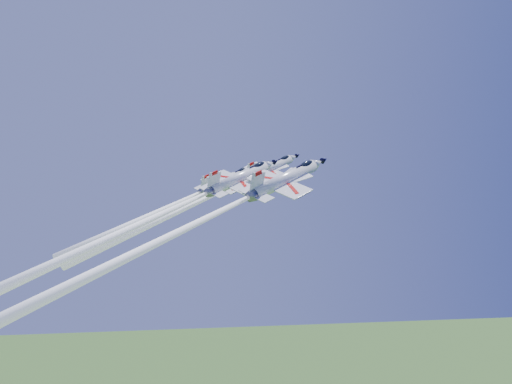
{
  "coord_description": "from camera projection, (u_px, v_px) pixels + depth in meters",
  "views": [
    {
      "loc": [
        -14.36,
        -97.97,
        96.9
      ],
      "look_at": [
        0.0,
        0.0,
        96.45
      ],
      "focal_mm": 40.0,
      "sensor_mm": 36.0,
      "label": 1
    }
  ],
  "objects": [
    {
      "name": "jet_lead",
      "position": [
        205.0,
        199.0,
        96.1
      ],
      "size": [
        29.02,
        24.59,
        32.48
      ],
      "rotation": [
        0.38,
        0.31,
        -0.92
      ],
      "color": "silver"
    },
    {
      "name": "jet_left",
      "position": [
        175.0,
        204.0,
        98.86
      ],
      "size": [
        25.88,
        21.33,
        25.92
      ],
      "rotation": [
        0.38,
        0.31,
        -0.92
      ],
      "color": "silver"
    },
    {
      "name": "jet_right",
      "position": [
        170.0,
        236.0,
        78.86
      ],
      "size": [
        40.22,
        34.5,
        47.16
      ],
      "rotation": [
        0.38,
        0.31,
        -0.92
      ],
      "color": "silver"
    },
    {
      "name": "jet_slot",
      "position": [
        147.0,
        221.0,
        83.95
      ],
      "size": [
        33.64,
        28.61,
        38.19
      ],
      "rotation": [
        0.38,
        0.31,
        -0.92
      ],
      "color": "silver"
    }
  ]
}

